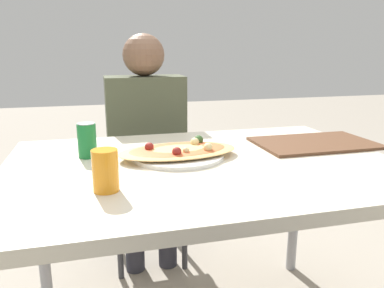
{
  "coord_description": "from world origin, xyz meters",
  "views": [
    {
      "loc": [
        -0.36,
        -1.19,
        1.15
      ],
      "look_at": [
        -0.04,
        0.02,
        0.84
      ],
      "focal_mm": 35.0,
      "sensor_mm": 36.0,
      "label": 1
    }
  ],
  "objects_px": {
    "dining_table": "(204,180)",
    "pizza_main": "(178,152)",
    "soda_can": "(87,140)",
    "person_seated": "(146,136)",
    "drink_glass": "(105,171)",
    "chair_far_seated": "(145,170)"
  },
  "relations": [
    {
      "from": "dining_table",
      "to": "pizza_main",
      "type": "relative_size",
      "value": 3.0
    },
    {
      "from": "soda_can",
      "to": "dining_table",
      "type": "bearing_deg",
      "value": -22.48
    },
    {
      "from": "person_seated",
      "to": "pizza_main",
      "type": "height_order",
      "value": "person_seated"
    },
    {
      "from": "drink_glass",
      "to": "dining_table",
      "type": "bearing_deg",
      "value": 30.02
    },
    {
      "from": "soda_can",
      "to": "drink_glass",
      "type": "relative_size",
      "value": 1.07
    },
    {
      "from": "person_seated",
      "to": "chair_far_seated",
      "type": "bearing_deg",
      "value": -90.0
    },
    {
      "from": "chair_far_seated",
      "to": "person_seated",
      "type": "relative_size",
      "value": 0.73
    },
    {
      "from": "chair_far_seated",
      "to": "soda_can",
      "type": "height_order",
      "value": "soda_can"
    },
    {
      "from": "dining_table",
      "to": "pizza_main",
      "type": "bearing_deg",
      "value": 133.59
    },
    {
      "from": "soda_can",
      "to": "drink_glass",
      "type": "xyz_separation_m",
      "value": [
        0.05,
        -0.36,
        -0.0
      ]
    },
    {
      "from": "person_seated",
      "to": "pizza_main",
      "type": "bearing_deg",
      "value": 93.11
    },
    {
      "from": "chair_far_seated",
      "to": "soda_can",
      "type": "relative_size",
      "value": 7.14
    },
    {
      "from": "dining_table",
      "to": "drink_glass",
      "type": "height_order",
      "value": "drink_glass"
    },
    {
      "from": "person_seated",
      "to": "soda_can",
      "type": "height_order",
      "value": "person_seated"
    },
    {
      "from": "person_seated",
      "to": "soda_can",
      "type": "distance_m",
      "value": 0.61
    },
    {
      "from": "soda_can",
      "to": "pizza_main",
      "type": "bearing_deg",
      "value": -14.85
    },
    {
      "from": "person_seated",
      "to": "soda_can",
      "type": "relative_size",
      "value": 9.84
    },
    {
      "from": "pizza_main",
      "to": "drink_glass",
      "type": "height_order",
      "value": "drink_glass"
    },
    {
      "from": "soda_can",
      "to": "drink_glass",
      "type": "distance_m",
      "value": 0.36
    },
    {
      "from": "dining_table",
      "to": "chair_far_seated",
      "type": "relative_size",
      "value": 1.51
    },
    {
      "from": "chair_far_seated",
      "to": "pizza_main",
      "type": "xyz_separation_m",
      "value": [
        0.03,
        -0.73,
        0.3
      ]
    },
    {
      "from": "drink_glass",
      "to": "chair_far_seated",
      "type": "bearing_deg",
      "value": 76.95
    }
  ]
}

